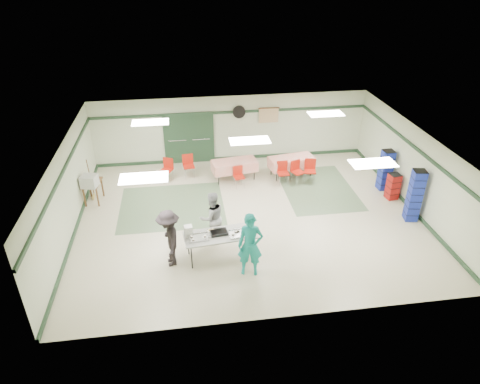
{
  "coord_description": "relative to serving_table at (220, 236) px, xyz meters",
  "views": [
    {
      "loc": [
        -1.95,
        -11.68,
        7.61
      ],
      "look_at": [
        -0.34,
        -0.3,
        1.11
      ],
      "focal_mm": 32.0,
      "sensor_mm": 36.0,
      "label": 1
    }
  ],
  "objects": [
    {
      "name": "baseboard_right",
      "position": [
        6.6,
        1.97,
        -0.66
      ],
      "size": [
        0.06,
        9.0,
        0.12
      ],
      "primitive_type": "cube",
      "rotation": [
        0.0,
        0.0,
        1.57
      ],
      "color": "#1F3A25",
      "rests_on": "floor"
    },
    {
      "name": "wall_right",
      "position": [
        6.63,
        1.97,
        0.63
      ],
      "size": [
        0.0,
        9.0,
        9.0
      ],
      "primitive_type": "plane",
      "rotation": [
        1.57,
        0.0,
        -1.57
      ],
      "color": "beige",
      "rests_on": "floor"
    },
    {
      "name": "door_frame",
      "position": [
        -0.6,
        6.39,
        0.33
      ],
      "size": [
        2.0,
        0.03,
        2.15
      ],
      "primitive_type": "cube",
      "color": "#1F3A25",
      "rests_on": "floor"
    },
    {
      "name": "baking_pan",
      "position": [
        -0.03,
        0.03,
        0.08
      ],
      "size": [
        0.5,
        0.35,
        0.08
      ],
      "primitive_type": "cube",
      "rotation": [
        0.0,
        0.0,
        0.11
      ],
      "color": "black",
      "rests_on": "serving_table"
    },
    {
      "name": "wall_fan",
      "position": [
        1.43,
        6.41,
        1.33
      ],
      "size": [
        0.5,
        0.1,
        0.5
      ],
      "primitive_type": "cylinder",
      "rotation": [
        1.57,
        0.0,
        0.0
      ],
      "color": "black",
      "rests_on": "wall_back"
    },
    {
      "name": "double_door_left",
      "position": [
        -1.07,
        6.41,
        0.33
      ],
      "size": [
        0.9,
        0.06,
        2.1
      ],
      "primitive_type": "cube",
      "color": "gray",
      "rests_on": "floor"
    },
    {
      "name": "trim_right",
      "position": [
        6.6,
        1.97,
        1.33
      ],
      "size": [
        0.06,
        9.0,
        0.1
      ],
      "primitive_type": "cube",
      "rotation": [
        0.0,
        0.0,
        1.57
      ],
      "color": "#1F3A25",
      "rests_on": "wall_back"
    },
    {
      "name": "chair_c",
      "position": [
        3.79,
        4.1,
        -0.17
      ],
      "size": [
        0.49,
        0.49,
        0.89
      ],
      "rotation": [
        0.0,
        0.0,
        -0.21
      ],
      "color": "#AF220E",
      "rests_on": "floor"
    },
    {
      "name": "wall_back",
      "position": [
        1.13,
        6.47,
        0.63
      ],
      "size": [
        11.0,
        0.0,
        11.0
      ],
      "primitive_type": "plane",
      "rotation": [
        1.57,
        0.0,
        0.0
      ],
      "color": "beige",
      "rests_on": "floor"
    },
    {
      "name": "serving_table",
      "position": [
        0.0,
        0.0,
        0.0
      ],
      "size": [
        2.07,
        1.02,
        0.76
      ],
      "rotation": [
        0.0,
        0.0,
        0.11
      ],
      "color": "#A6A6A1",
      "rests_on": "floor"
    },
    {
      "name": "wall_left",
      "position": [
        -4.37,
        1.97,
        0.63
      ],
      "size": [
        0.0,
        9.0,
        9.0
      ],
      "primitive_type": "plane",
      "rotation": [
        1.57,
        0.0,
        1.57
      ],
      "color": "beige",
      "rests_on": "floor"
    },
    {
      "name": "green_patch_b",
      "position": [
        3.93,
        3.47,
        -0.72
      ],
      "size": [
        2.5,
        3.5,
        0.01
      ],
      "primitive_type": "cube",
      "color": "#607959",
      "rests_on": "floor"
    },
    {
      "name": "chair_d",
      "position": [
        1.08,
        4.09,
        -0.24
      ],
      "size": [
        0.41,
        0.42,
        0.79
      ],
      "rotation": [
        0.0,
        0.0,
        0.14
      ],
      "color": "#AF220E",
      "rests_on": "floor"
    },
    {
      "name": "baseboard_back",
      "position": [
        1.13,
        6.44,
        -0.66
      ],
      "size": [
        11.0,
        0.06,
        0.12
      ],
      "primitive_type": "cube",
      "color": "#1F3A25",
      "rests_on": "floor"
    },
    {
      "name": "wall_front",
      "position": [
        1.13,
        -2.53,
        0.63
      ],
      "size": [
        11.0,
        0.0,
        11.0
      ],
      "primitive_type": "plane",
      "rotation": [
        -1.57,
        0.0,
        0.0
      ],
      "color": "beige",
      "rests_on": "floor"
    },
    {
      "name": "printer_table",
      "position": [
        -4.02,
        3.69,
        -0.09
      ],
      "size": [
        0.63,
        0.9,
        0.74
      ],
      "rotation": [
        0.0,
        0.0,
        -0.1
      ],
      "color": "brown",
      "rests_on": "floor"
    },
    {
      "name": "chair_b",
      "position": [
        2.73,
        4.1,
        -0.19
      ],
      "size": [
        0.42,
        0.42,
        0.87
      ],
      "rotation": [
        0.0,
        0.0,
        0.04
      ],
      "color": "#AF220E",
      "rests_on": "floor"
    },
    {
      "name": "volunteer_teal",
      "position": [
        0.72,
        -0.81,
        0.19
      ],
      "size": [
        0.73,
        0.55,
        1.82
      ],
      "primitive_type": "imported",
      "rotation": [
        0.0,
        0.0,
        -0.19
      ],
      "color": "teal",
      "rests_on": "floor"
    },
    {
      "name": "volunteer_grey",
      "position": [
        -0.15,
        0.83,
        0.09
      ],
      "size": [
        0.94,
        0.83,
        1.61
      ],
      "primitive_type": "imported",
      "rotation": [
        0.0,
        0.0,
        3.48
      ],
      "color": "#94959A",
      "rests_on": "floor"
    },
    {
      "name": "broom",
      "position": [
        -4.1,
        3.96,
        0.06
      ],
      "size": [
        0.06,
        0.24,
        1.49
      ],
      "primitive_type": "cylinder",
      "rotation": [
        0.14,
        0.0,
        -0.11
      ],
      "color": "brown",
      "rests_on": "floor"
    },
    {
      "name": "sheet_tray_left",
      "position": [
        -0.6,
        -0.09,
        0.05
      ],
      "size": [
        0.57,
        0.46,
        0.02
      ],
      "primitive_type": "cube",
      "rotation": [
        0.0,
        0.0,
        0.11
      ],
      "color": "silver",
      "rests_on": "serving_table"
    },
    {
      "name": "sheet_tray_mid",
      "position": [
        -0.09,
        0.09,
        0.05
      ],
      "size": [
        0.57,
        0.45,
        0.02
      ],
      "primitive_type": "cube",
      "rotation": [
        0.0,
        0.0,
        0.11
      ],
      "color": "silver",
      "rests_on": "serving_table"
    },
    {
      "name": "double_door_right",
      "position": [
        -0.12,
        6.41,
        0.33
      ],
      "size": [
        0.9,
        0.06,
        2.1
      ],
      "primitive_type": "cube",
      "color": "gray",
      "rests_on": "floor"
    },
    {
      "name": "chair_a",
      "position": [
        3.27,
        4.09,
        -0.19
      ],
      "size": [
        0.53,
        0.53,
        0.87
      ],
      "rotation": [
        0.0,
        0.0,
        0.4
      ],
      "color": "#AF220E",
      "rests_on": "floor"
    },
    {
      "name": "dining_table_a",
      "position": [
        3.21,
        4.66,
        -0.15
      ],
      "size": [
        1.8,
        1.03,
        0.77
      ],
      "rotation": [
        0.0,
        0.0,
        0.17
      ],
      "color": "red",
      "rests_on": "floor"
    },
    {
      "name": "volunteer_dark",
      "position": [
        -1.39,
        -0.11,
        0.12
      ],
      "size": [
        0.75,
        1.16,
        1.69
      ],
      "primitive_type": "imported",
      "rotation": [
        0.0,
        0.0,
        -1.45
      ],
      "color": "black",
      "rests_on": "floor"
    },
    {
      "name": "chair_loose_a",
      "position": [
        -0.71,
        5.15,
        -0.18
      ],
      "size": [
        0.46,
        0.46,
        0.88
      ],
      "rotation": [
        0.0,
        0.0,
        0.12
      ],
      "color": "#AF220E",
      "rests_on": "floor"
    },
    {
      "name": "dining_table_b",
      "position": [
        1.01,
        4.66,
        -0.15
      ],
      "size": [
        1.76,
        0.99,
        0.77
      ],
      "rotation": [
        0.0,
        0.0,
        0.15
      ],
      "color": "red",
      "rests_on": "floor"
    },
    {
      "name": "baseboard_left",
      "position": [
        -4.34,
        1.97,
        -0.66
      ],
      "size": [
        0.06,
        9.0,
        0.12
      ],
      "primitive_type": "cube",
      "rotation": [
        0.0,
        0.0,
        1.57
      ],
      "color": "#1F3A25",
      "rests_on": "floor"
    },
    {
      "name": "office_printer",
      "position": [
        -4.02,
        3.4,
        0.23
      ],
      "size": [
        0.59,
        0.54,
        0.4
      ],
      "primitive_type": "cube",
      "rotation": [
        0.0,
        0.0,
        -0.23
      ],
      "color": "#A8A8A4",
      "rests_on": "printer_table"
    },
    {
      "name": "ceiling",
      "position": [
        1.13,
        1.97,
        1.98
      ],
      "size": [
        11.0,
        11.0,
        0.0
      ],
      "primitive_type": "plane",
      "rotation": [
        3.14,
        0.0,
        0.0
      ],
      "color": "white",
      "rests_on": "wall_back"
    },
    {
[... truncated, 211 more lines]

